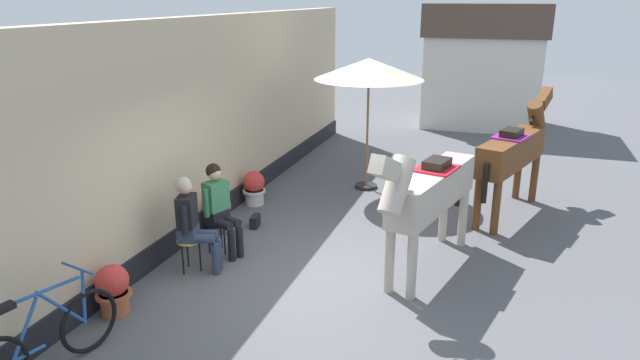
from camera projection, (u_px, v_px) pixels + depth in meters
ground_plane at (372, 208)px, 10.37m from camera, size 40.00×40.00×0.00m
pub_facade_wall at (202, 134)px, 9.31m from camera, size 0.34×14.00×3.40m
distant_cottage at (484, 64)px, 16.55m from camera, size 3.40×2.60×3.50m
seated_visitor_near at (192, 220)px, 7.75m from camera, size 0.61×0.48×1.39m
seated_visitor_far at (219, 205)px, 8.31m from camera, size 0.61×0.49×1.39m
saddled_horse_near at (429, 192)px, 7.69m from camera, size 1.00×2.94×2.06m
saddled_horse_far at (514, 150)px, 9.80m from camera, size 1.23×2.88×2.06m
flower_planter_nearest at (113, 289)px, 6.83m from camera, size 0.43×0.43×0.64m
flower_planter_inner_far at (219, 212)px, 9.24m from camera, size 0.43×0.43×0.64m
flower_planter_farthest at (254, 187)px, 10.45m from camera, size 0.43×0.43×0.64m
leaning_bicycle at (45, 342)px, 5.67m from camera, size 0.57×1.73×1.02m
cafe_parasol at (369, 70)px, 10.74m from camera, size 2.10×2.10×2.58m
satchel_bag at (255, 221)px, 9.49m from camera, size 0.16×0.30×0.20m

